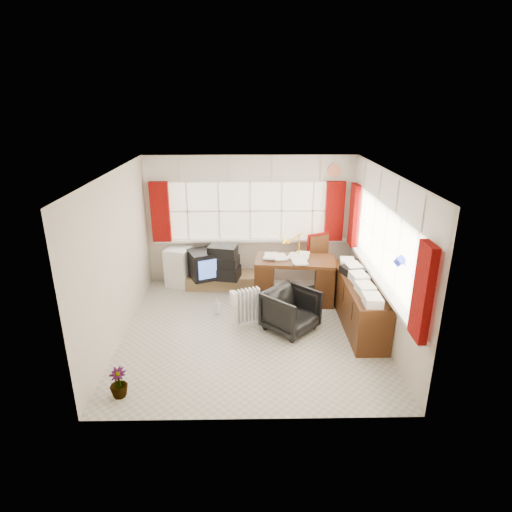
{
  "coord_description": "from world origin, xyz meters",
  "views": [
    {
      "loc": [
        -0.03,
        -5.97,
        3.49
      ],
      "look_at": [
        0.08,
        0.55,
        1.06
      ],
      "focal_mm": 30.0,
      "sensor_mm": 36.0,
      "label": 1
    }
  ],
  "objects_px": {
    "desk_lamp": "(299,240)",
    "office_chair": "(291,311)",
    "mini_fridge": "(179,267)",
    "radiator": "(247,311)",
    "desk": "(294,278)",
    "task_chair": "(320,261)",
    "tv_bench": "(223,280)",
    "crt_tv": "(206,264)",
    "credenza": "(358,302)"
  },
  "relations": [
    {
      "from": "crt_tv",
      "to": "desk_lamp",
      "type": "bearing_deg",
      "value": -12.34
    },
    {
      "from": "task_chair",
      "to": "desk_lamp",
      "type": "bearing_deg",
      "value": -143.08
    },
    {
      "from": "credenza",
      "to": "mini_fridge",
      "type": "bearing_deg",
      "value": 152.91
    },
    {
      "from": "desk",
      "to": "crt_tv",
      "type": "height_order",
      "value": "desk"
    },
    {
      "from": "radiator",
      "to": "tv_bench",
      "type": "bearing_deg",
      "value": 107.08
    },
    {
      "from": "task_chair",
      "to": "mini_fridge",
      "type": "xyz_separation_m",
      "value": [
        -2.72,
        0.24,
        -0.2
      ]
    },
    {
      "from": "credenza",
      "to": "tv_bench",
      "type": "distance_m",
      "value": 2.75
    },
    {
      "from": "desk",
      "to": "credenza",
      "type": "distance_m",
      "value": 1.29
    },
    {
      "from": "tv_bench",
      "to": "radiator",
      "type": "bearing_deg",
      "value": -72.92
    },
    {
      "from": "office_chair",
      "to": "credenza",
      "type": "xyz_separation_m",
      "value": [
        1.11,
        0.18,
        0.06
      ]
    },
    {
      "from": "credenza",
      "to": "mini_fridge",
      "type": "distance_m",
      "value": 3.51
    },
    {
      "from": "office_chair",
      "to": "tv_bench",
      "type": "height_order",
      "value": "office_chair"
    },
    {
      "from": "desk_lamp",
      "to": "radiator",
      "type": "distance_m",
      "value": 1.65
    },
    {
      "from": "desk_lamp",
      "to": "radiator",
      "type": "height_order",
      "value": "desk_lamp"
    },
    {
      "from": "task_chair",
      "to": "crt_tv",
      "type": "xyz_separation_m",
      "value": [
        -2.17,
        0.03,
        -0.07
      ]
    },
    {
      "from": "desk_lamp",
      "to": "crt_tv",
      "type": "relative_size",
      "value": 0.6
    },
    {
      "from": "office_chair",
      "to": "credenza",
      "type": "height_order",
      "value": "credenza"
    },
    {
      "from": "desk",
      "to": "tv_bench",
      "type": "height_order",
      "value": "desk"
    },
    {
      "from": "radiator",
      "to": "desk_lamp",
      "type": "bearing_deg",
      "value": 48.55
    },
    {
      "from": "task_chair",
      "to": "radiator",
      "type": "bearing_deg",
      "value": -134.79
    },
    {
      "from": "credenza",
      "to": "crt_tv",
      "type": "relative_size",
      "value": 2.68
    },
    {
      "from": "desk_lamp",
      "to": "mini_fridge",
      "type": "distance_m",
      "value": 2.45
    },
    {
      "from": "crt_tv",
      "to": "task_chair",
      "type": "bearing_deg",
      "value": -0.92
    },
    {
      "from": "desk_lamp",
      "to": "task_chair",
      "type": "xyz_separation_m",
      "value": [
        0.45,
        0.34,
        -0.53
      ]
    },
    {
      "from": "tv_bench",
      "to": "crt_tv",
      "type": "distance_m",
      "value": 0.51
    },
    {
      "from": "desk",
      "to": "office_chair",
      "type": "height_order",
      "value": "desk"
    },
    {
      "from": "desk_lamp",
      "to": "crt_tv",
      "type": "distance_m",
      "value": 1.86
    },
    {
      "from": "desk",
      "to": "tv_bench",
      "type": "xyz_separation_m",
      "value": [
        -1.33,
        0.65,
        -0.32
      ]
    },
    {
      "from": "office_chair",
      "to": "desk",
      "type": "bearing_deg",
      "value": 35.13
    },
    {
      "from": "radiator",
      "to": "mini_fridge",
      "type": "height_order",
      "value": "mini_fridge"
    },
    {
      "from": "radiator",
      "to": "tv_bench",
      "type": "xyz_separation_m",
      "value": [
        -0.48,
        1.56,
        -0.14
      ]
    },
    {
      "from": "desk",
      "to": "task_chair",
      "type": "relative_size",
      "value": 1.33
    },
    {
      "from": "desk",
      "to": "desk_lamp",
      "type": "xyz_separation_m",
      "value": [
        0.08,
        0.14,
        0.66
      ]
    },
    {
      "from": "task_chair",
      "to": "radiator",
      "type": "xyz_separation_m",
      "value": [
        -1.39,
        -1.4,
        -0.32
      ]
    },
    {
      "from": "crt_tv",
      "to": "mini_fridge",
      "type": "distance_m",
      "value": 0.6
    },
    {
      "from": "mini_fridge",
      "to": "tv_bench",
      "type": "bearing_deg",
      "value": -5.37
    },
    {
      "from": "desk",
      "to": "mini_fridge",
      "type": "relative_size",
      "value": 1.91
    },
    {
      "from": "desk",
      "to": "radiator",
      "type": "bearing_deg",
      "value": -133.02
    },
    {
      "from": "desk_lamp",
      "to": "office_chair",
      "type": "xyz_separation_m",
      "value": [
        -0.24,
        -1.2,
        -0.78
      ]
    },
    {
      "from": "office_chair",
      "to": "mini_fridge",
      "type": "height_order",
      "value": "mini_fridge"
    },
    {
      "from": "desk_lamp",
      "to": "office_chair",
      "type": "bearing_deg",
      "value": -101.43
    },
    {
      "from": "mini_fridge",
      "to": "office_chair",
      "type": "bearing_deg",
      "value": -41.38
    },
    {
      "from": "task_chair",
      "to": "tv_bench",
      "type": "xyz_separation_m",
      "value": [
        -1.87,
        0.16,
        -0.46
      ]
    },
    {
      "from": "radiator",
      "to": "tv_bench",
      "type": "height_order",
      "value": "radiator"
    },
    {
      "from": "desk",
      "to": "desk_lamp",
      "type": "distance_m",
      "value": 0.68
    },
    {
      "from": "office_chair",
      "to": "radiator",
      "type": "distance_m",
      "value": 0.71
    },
    {
      "from": "desk_lamp",
      "to": "mini_fridge",
      "type": "height_order",
      "value": "desk_lamp"
    },
    {
      "from": "task_chair",
      "to": "radiator",
      "type": "relative_size",
      "value": 1.71
    },
    {
      "from": "desk",
      "to": "tv_bench",
      "type": "relative_size",
      "value": 1.04
    },
    {
      "from": "mini_fridge",
      "to": "radiator",
      "type": "bearing_deg",
      "value": -50.99
    }
  ]
}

